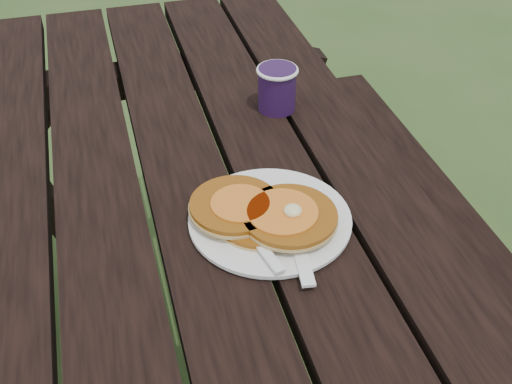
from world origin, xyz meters
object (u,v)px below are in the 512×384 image
object	(u,v)px
pancake_stack	(264,213)
coffee_cup	(277,86)
picnic_table	(212,372)
plate	(270,220)

from	to	relation	value
pancake_stack	coffee_cup	distance (m)	0.35
picnic_table	coffee_cup	bearing A→B (deg)	54.74
picnic_table	plate	size ratio (longest dim) A/B	7.24
plate	coffee_cup	bearing A→B (deg)	71.44
plate	pancake_stack	bearing A→B (deg)	-168.13
plate	coffee_cup	distance (m)	0.35
coffee_cup	pancake_stack	bearing A→B (deg)	-110.16
plate	picnic_table	bearing A→B (deg)	166.98
plate	pancake_stack	size ratio (longest dim) A/B	1.14
picnic_table	plate	world-z (taller)	plate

